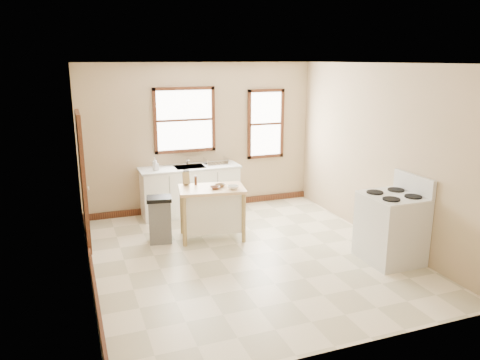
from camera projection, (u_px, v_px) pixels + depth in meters
name	position (u px, v px, depth m)	size (l,w,h in m)	color
floor	(248.00, 255.00, 7.00)	(5.00, 5.00, 0.00)	#F4E5C1
ceiling	(249.00, 63.00, 6.30)	(5.00, 5.00, 0.00)	white
wall_back	(200.00, 138.00, 8.92)	(4.50, 0.04, 2.80)	tan
wall_left	(82.00, 178.00, 5.89)	(0.04, 5.00, 2.80)	tan
wall_right	(380.00, 154.00, 7.42)	(0.04, 5.00, 2.80)	tan
window_main	(185.00, 120.00, 8.71)	(1.17, 0.06, 1.22)	#38170F
window_side	(266.00, 124.00, 9.31)	(0.77, 0.06, 1.37)	#38170F
door_left	(83.00, 180.00, 7.17)	(0.06, 0.90, 2.10)	#38170F
baseboard_back	(202.00, 205.00, 9.23)	(4.50, 0.04, 0.12)	#38170F
baseboard_left	(93.00, 275.00, 6.24)	(0.04, 5.00, 0.12)	#38170F
sink_counter	(190.00, 190.00, 8.78)	(1.86, 0.62, 0.92)	white
faucet	(187.00, 159.00, 8.80)	(0.03, 0.03, 0.22)	silver
soap_bottle_a	(155.00, 164.00, 8.35)	(0.09, 0.09, 0.23)	#B2B2B2
soap_bottle_b	(156.00, 165.00, 8.37)	(0.08, 0.08, 0.18)	#B2B2B2
dish_rack	(216.00, 161.00, 8.86)	(0.43, 0.32, 0.11)	silver
kitchen_island	(212.00, 213.00, 7.61)	(1.04, 0.66, 0.85)	#F6D091
knife_block	(186.00, 179.00, 7.65)	(0.10, 0.10, 0.20)	tan
pepper_grinder	(196.00, 180.00, 7.65)	(0.04, 0.04, 0.15)	#3E1F10
bowl_a	(215.00, 188.00, 7.43)	(0.16, 0.16, 0.04)	brown
bowl_b	(220.00, 185.00, 7.56)	(0.16, 0.16, 0.04)	brown
bowl_c	(233.00, 187.00, 7.41)	(0.18, 0.18, 0.06)	white
trash_bin	(160.00, 220.00, 7.44)	(0.39, 0.33, 0.75)	#5B5B58
gas_stove	(392.00, 219.00, 6.69)	(0.79, 0.81, 1.26)	silver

